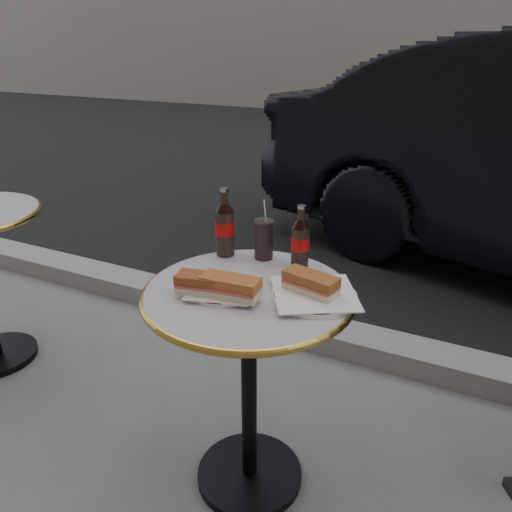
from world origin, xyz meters
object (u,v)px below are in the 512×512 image
at_px(plate_right, 314,296).
at_px(cola_glass, 264,239).
at_px(cola_bottle_left, 225,222).
at_px(bistro_table, 249,392).
at_px(plate_left, 223,290).
at_px(cola_bottle_right, 300,238).

xyz_separation_m(plate_right, cola_glass, (-0.25, 0.19, 0.06)).
height_order(plate_right, cola_bottle_left, cola_bottle_left).
height_order(bistro_table, plate_right, plate_right).
bearing_deg(cola_glass, plate_left, -90.50).
bearing_deg(bistro_table, plate_left, -145.54).
bearing_deg(cola_bottle_left, plate_left, -62.45).
relative_size(plate_right, cola_bottle_left, 1.03).
xyz_separation_m(bistro_table, cola_bottle_left, (-0.19, 0.20, 0.48)).
xyz_separation_m(cola_bottle_left, cola_glass, (0.13, 0.03, -0.05)).
relative_size(bistro_table, plate_right, 3.08).
height_order(cola_bottle_left, cola_glass, cola_bottle_left).
relative_size(bistro_table, cola_glass, 5.54).
distance_m(plate_left, cola_bottle_left, 0.29).
xyz_separation_m(bistro_table, cola_glass, (-0.06, 0.23, 0.43)).
bearing_deg(cola_glass, bistro_table, -75.41).
bearing_deg(plate_left, plate_right, 17.78).
xyz_separation_m(cola_bottle_right, cola_glass, (-0.14, 0.03, -0.04)).
bearing_deg(cola_glass, plate_right, -37.54).
height_order(bistro_table, cola_bottle_left, cola_bottle_left).
bearing_deg(plate_right, cola_bottle_right, 124.02).
distance_m(plate_left, cola_glass, 0.28).
relative_size(bistro_table, cola_bottle_right, 3.50).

